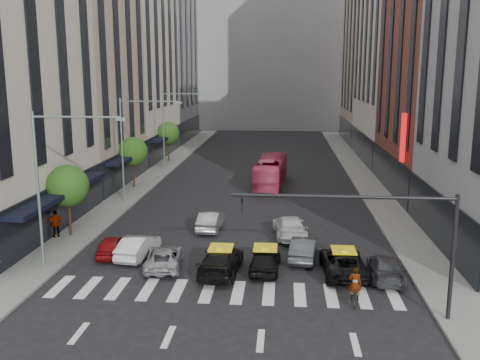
% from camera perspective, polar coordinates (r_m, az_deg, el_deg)
% --- Properties ---
extents(ground, '(160.00, 160.00, 0.00)m').
position_cam_1_polar(ground, '(27.12, -1.79, -13.10)').
color(ground, black).
rests_on(ground, ground).
extents(sidewalk_left, '(3.00, 96.00, 0.15)m').
position_cam_1_polar(sidewalk_left, '(57.47, -9.84, 0.04)').
color(sidewalk_left, slate).
rests_on(sidewalk_left, ground).
extents(sidewalk_right, '(3.00, 96.00, 0.15)m').
position_cam_1_polar(sidewalk_right, '(56.31, 13.46, -0.34)').
color(sidewalk_right, slate).
rests_on(sidewalk_right, ground).
extents(building_left_b, '(8.00, 16.00, 24.00)m').
position_cam_1_polar(building_left_b, '(56.14, -16.34, 11.74)').
color(building_left_b, tan).
rests_on(building_left_b, ground).
extents(building_left_c, '(8.00, 20.00, 36.00)m').
position_cam_1_polar(building_left_c, '(73.56, -11.43, 16.47)').
color(building_left_c, beige).
rests_on(building_left_c, ground).
extents(building_left_d, '(8.00, 18.00, 30.00)m').
position_cam_1_polar(building_left_d, '(91.76, -8.01, 13.66)').
color(building_left_d, gray).
rests_on(building_left_d, ground).
extents(building_right_b, '(8.00, 18.00, 26.00)m').
position_cam_1_polar(building_right_b, '(53.45, 20.58, 12.59)').
color(building_right_b, brown).
rests_on(building_right_b, ground).
extents(building_right_c, '(8.00, 20.00, 40.00)m').
position_cam_1_polar(building_right_c, '(72.45, 16.78, 17.90)').
color(building_right_c, beige).
rests_on(building_right_c, ground).
extents(building_right_d, '(8.00, 18.00, 28.00)m').
position_cam_1_polar(building_right_d, '(90.66, 14.05, 12.83)').
color(building_right_d, tan).
rests_on(building_right_d, ground).
extents(building_far, '(30.00, 10.00, 36.00)m').
position_cam_1_polar(building_far, '(109.75, 3.33, 14.93)').
color(building_far, gray).
rests_on(building_far, ground).
extents(tree_near, '(2.88, 2.88, 4.95)m').
position_cam_1_polar(tree_near, '(38.25, -17.91, -0.60)').
color(tree_near, black).
rests_on(tree_near, sidewalk_left).
extents(tree_mid, '(2.88, 2.88, 4.95)m').
position_cam_1_polar(tree_mid, '(53.14, -11.35, 2.97)').
color(tree_mid, black).
rests_on(tree_mid, sidewalk_left).
extents(tree_far, '(2.88, 2.88, 4.95)m').
position_cam_1_polar(tree_far, '(68.53, -7.68, 4.95)').
color(tree_far, black).
rests_on(tree_far, sidewalk_left).
extents(streetlamp_near, '(5.38, 0.25, 9.00)m').
position_cam_1_polar(streetlamp_near, '(31.74, -19.33, 1.07)').
color(streetlamp_near, gray).
rests_on(streetlamp_near, sidewalk_left).
extents(streetlamp_mid, '(5.38, 0.25, 9.00)m').
position_cam_1_polar(streetlamp_mid, '(46.65, -11.40, 4.61)').
color(streetlamp_mid, gray).
rests_on(streetlamp_mid, sidewalk_left).
extents(streetlamp_far, '(5.38, 0.25, 9.00)m').
position_cam_1_polar(streetlamp_far, '(62.10, -7.33, 6.39)').
color(streetlamp_far, gray).
rests_on(streetlamp_far, sidewalk_left).
extents(traffic_signal, '(10.10, 0.20, 6.00)m').
position_cam_1_polar(traffic_signal, '(24.94, 15.78, -4.80)').
color(traffic_signal, black).
rests_on(traffic_signal, ground).
extents(liberty_sign, '(0.30, 0.70, 4.00)m').
position_cam_1_polar(liberty_sign, '(45.87, 17.01, 4.35)').
color(liberty_sign, red).
rests_on(liberty_sign, ground).
extents(car_red, '(1.89, 3.84, 1.26)m').
position_cam_1_polar(car_red, '(34.54, -13.50, -6.82)').
color(car_red, maroon).
rests_on(car_red, ground).
extents(car_white_front, '(2.00, 4.35, 1.38)m').
position_cam_1_polar(car_white_front, '(33.85, -10.81, -6.97)').
color(car_white_front, silver).
rests_on(car_white_front, ground).
extents(car_silver, '(2.53, 4.58, 1.21)m').
position_cam_1_polar(car_silver, '(31.90, -8.11, -8.19)').
color(car_silver, '#A8A8AD').
rests_on(car_silver, ground).
extents(taxi_left, '(2.36, 5.26, 1.50)m').
position_cam_1_polar(taxi_left, '(30.71, -2.04, -8.59)').
color(taxi_left, black).
rests_on(taxi_left, ground).
extents(taxi_center, '(1.85, 4.18, 1.40)m').
position_cam_1_polar(taxi_center, '(31.03, 2.71, -8.48)').
color(taxi_center, black).
rests_on(taxi_center, ground).
extents(car_grey_mid, '(1.98, 4.34, 1.38)m').
position_cam_1_polar(car_grey_mid, '(33.17, 6.81, -7.23)').
color(car_grey_mid, '#3A3C40').
rests_on(car_grey_mid, ground).
extents(taxi_right, '(2.55, 5.14, 1.40)m').
position_cam_1_polar(taxi_right, '(31.13, 10.95, -8.61)').
color(taxi_right, black).
rests_on(taxi_right, ground).
extents(car_grey_curb, '(2.07, 4.50, 1.28)m').
position_cam_1_polar(car_grey_curb, '(31.06, 15.32, -8.99)').
color(car_grey_curb, '#3B3C42').
rests_on(car_grey_curb, ground).
extents(car_row2_left, '(1.63, 4.25, 1.38)m').
position_cam_1_polar(car_row2_left, '(38.95, -3.16, -4.33)').
color(car_row2_left, '#A3A3A9').
rests_on(car_row2_left, ground).
extents(car_row2_right, '(2.60, 5.25, 1.47)m').
position_cam_1_polar(car_row2_right, '(37.39, 5.32, -4.97)').
color(car_row2_right, silver).
rests_on(car_row2_right, ground).
extents(bus, '(3.22, 10.73, 2.95)m').
position_cam_1_polar(bus, '(53.78, 3.30, 0.93)').
color(bus, '#CC3C62').
rests_on(bus, ground).
extents(motorcycle, '(0.70, 1.56, 0.79)m').
position_cam_1_polar(motorcycle, '(27.50, 12.11, -12.10)').
color(motorcycle, black).
rests_on(motorcycle, ground).
extents(rider, '(0.66, 0.48, 1.70)m').
position_cam_1_polar(rider, '(27.03, 12.22, -9.68)').
color(rider, gray).
rests_on(rider, motorcycle).
extents(pedestrian_far, '(1.17, 1.03, 1.89)m').
position_cam_1_polar(pedestrian_far, '(38.74, -19.03, -4.42)').
color(pedestrian_far, gray).
rests_on(pedestrian_far, sidewalk_left).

